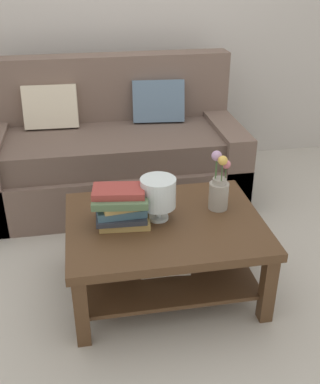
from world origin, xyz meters
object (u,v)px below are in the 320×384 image
(book_stack_main, at_px, (121,207))
(glass_hurricane_vase, at_px, (158,194))
(couch, at_px, (112,153))
(coffee_table, at_px, (165,241))
(flower_pitcher, at_px, (219,187))

(book_stack_main, bearing_deg, glass_hurricane_vase, 3.87)
(couch, relative_size, coffee_table, 1.81)
(book_stack_main, height_order, flower_pitcher, flower_pitcher)
(coffee_table, bearing_deg, book_stack_main, 175.11)
(coffee_table, bearing_deg, flower_pitcher, 15.24)
(coffee_table, bearing_deg, couch, 98.96)
(couch, distance_m, glass_hurricane_vase, 1.21)
(coffee_table, distance_m, book_stack_main, 0.33)
(flower_pitcher, bearing_deg, glass_hurricane_vase, -171.20)
(couch, bearing_deg, coffee_table, -81.04)
(coffee_table, distance_m, flower_pitcher, 0.43)
(couch, height_order, coffee_table, couch)
(book_stack_main, height_order, glass_hurricane_vase, glass_hurricane_vase)
(coffee_table, relative_size, flower_pitcher, 3.04)
(coffee_table, xyz_separation_m, book_stack_main, (-0.23, 0.02, 0.23))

